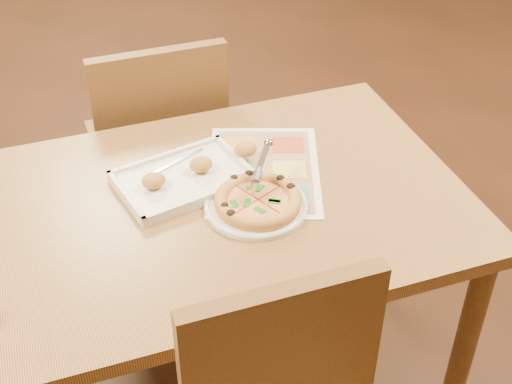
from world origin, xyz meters
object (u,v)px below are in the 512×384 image
object	(u,v)px
plate	(256,206)
pizza	(258,201)
chair_far	(159,131)
pizza_cutter	(260,169)
appetizer_tray	(187,177)
menu	(264,170)
dining_table	(210,228)

from	to	relation	value
plate	pizza	bearing A→B (deg)	-51.71
chair_far	pizza	bearing A→B (deg)	99.23
plate	pizza_cutter	world-z (taller)	pizza_cutter
appetizer_tray	menu	xyz separation A→B (m)	(0.20, -0.02, -0.01)
menu	dining_table	bearing A→B (deg)	-155.15
appetizer_tray	menu	size ratio (longest dim) A/B	0.98
chair_far	pizza_cutter	distance (m)	0.67
pizza_cutter	menu	distance (m)	0.13
appetizer_tray	menu	world-z (taller)	appetizer_tray
dining_table	pizza_cutter	distance (m)	0.21
chair_far	pizza_cutter	world-z (taller)	chair_far
pizza_cutter	appetizer_tray	distance (m)	0.21
chair_far	pizza	distance (m)	0.70
dining_table	plate	bearing A→B (deg)	-29.63
pizza	pizza_cutter	xyz separation A→B (m)	(0.03, 0.05, 0.06)
dining_table	chair_far	distance (m)	0.61
dining_table	pizza_cutter	xyz separation A→B (m)	(0.13, -0.01, 0.17)
plate	pizza_cutter	bearing A→B (deg)	59.06
dining_table	menu	world-z (taller)	menu
chair_far	pizza	size ratio (longest dim) A/B	2.14
pizza_cutter	menu	bearing A→B (deg)	11.56
pizza_cutter	menu	size ratio (longest dim) A/B	0.31
dining_table	chair_far	xyz separation A→B (m)	(-0.00, 0.60, -0.07)
dining_table	plate	xyz separation A→B (m)	(0.10, -0.06, 0.09)
pizza_cutter	chair_far	bearing A→B (deg)	48.83
chair_far	menu	size ratio (longest dim) A/B	1.14
dining_table	pizza	bearing A→B (deg)	-30.63
menu	chair_far	bearing A→B (deg)	108.79
dining_table	plate	size ratio (longest dim) A/B	5.06
appetizer_tray	plate	bearing A→B (deg)	-50.66
pizza_cutter	appetizer_tray	world-z (taller)	pizza_cutter
pizza_cutter	dining_table	bearing A→B (deg)	121.63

